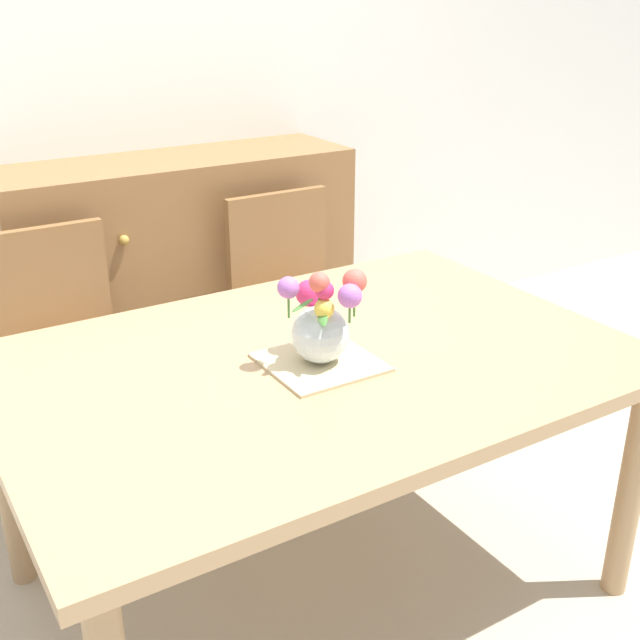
{
  "coord_description": "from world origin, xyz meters",
  "views": [
    {
      "loc": [
        -0.95,
        -1.56,
        1.62
      ],
      "look_at": [
        -0.01,
        -0.04,
        0.85
      ],
      "focal_mm": 44.29,
      "sensor_mm": 36.0,
      "label": 1
    }
  ],
  "objects_px": {
    "dining_table": "(316,384)",
    "dresser": "(183,279)",
    "chair_left": "(61,346)",
    "chair_right": "(292,295)",
    "flower_vase": "(321,322)"
  },
  "relations": [
    {
      "from": "dining_table",
      "to": "dresser",
      "type": "bearing_deg",
      "value": 82.73
    },
    {
      "from": "dresser",
      "to": "chair_left",
      "type": "bearing_deg",
      "value": -144.54
    },
    {
      "from": "chair_left",
      "to": "dining_table",
      "type": "bearing_deg",
      "value": 116.25
    },
    {
      "from": "chair_left",
      "to": "chair_right",
      "type": "relative_size",
      "value": 1.0
    },
    {
      "from": "dining_table",
      "to": "chair_left",
      "type": "distance_m",
      "value": 1.01
    },
    {
      "from": "dining_table",
      "to": "flower_vase",
      "type": "relative_size",
      "value": 6.47
    },
    {
      "from": "dining_table",
      "to": "flower_vase",
      "type": "height_order",
      "value": "flower_vase"
    },
    {
      "from": "chair_left",
      "to": "chair_right",
      "type": "height_order",
      "value": "same"
    },
    {
      "from": "chair_left",
      "to": "dresser",
      "type": "xyz_separation_m",
      "value": [
        0.61,
        0.44,
        -0.02
      ]
    },
    {
      "from": "dresser",
      "to": "dining_table",
      "type": "bearing_deg",
      "value": -97.27
    },
    {
      "from": "dresser",
      "to": "flower_vase",
      "type": "distance_m",
      "value": 1.43
    },
    {
      "from": "dining_table",
      "to": "flower_vase",
      "type": "xyz_separation_m",
      "value": [
        -0.01,
        -0.04,
        0.19
      ]
    },
    {
      "from": "chair_left",
      "to": "dresser",
      "type": "relative_size",
      "value": 0.64
    },
    {
      "from": "chair_right",
      "to": "dining_table",
      "type": "bearing_deg",
      "value": 63.75
    },
    {
      "from": "dresser",
      "to": "flower_vase",
      "type": "bearing_deg",
      "value": -97.43
    }
  ]
}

